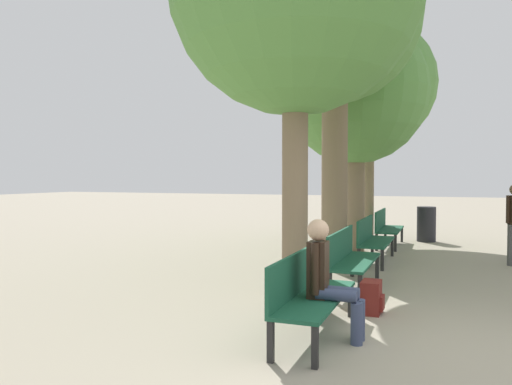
% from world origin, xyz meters
% --- Properties ---
extents(ground_plane, '(80.00, 80.00, 0.00)m').
position_xyz_m(ground_plane, '(0.00, 0.00, 0.00)').
color(ground_plane, gray).
extents(bench_row_0, '(0.52, 1.88, 0.90)m').
position_xyz_m(bench_row_0, '(-1.58, 0.09, 0.51)').
color(bench_row_0, '#195138').
rests_on(bench_row_0, ground_plane).
extents(bench_row_1, '(0.52, 1.88, 0.90)m').
position_xyz_m(bench_row_1, '(-1.58, 2.60, 0.51)').
color(bench_row_1, '#195138').
rests_on(bench_row_1, ground_plane).
extents(bench_row_2, '(0.52, 1.88, 0.90)m').
position_xyz_m(bench_row_2, '(-1.58, 5.11, 0.51)').
color(bench_row_2, '#195138').
rests_on(bench_row_2, ground_plane).
extents(bench_row_3, '(0.52, 1.88, 0.90)m').
position_xyz_m(bench_row_3, '(-1.58, 7.62, 0.51)').
color(bench_row_3, '#195138').
rests_on(bench_row_3, ground_plane).
extents(tree_row_1, '(3.21, 3.21, 6.34)m').
position_xyz_m(tree_row_1, '(-2.16, 4.22, 4.66)').
color(tree_row_1, '#7A664C').
rests_on(tree_row_1, ground_plane).
extents(tree_row_2, '(3.32, 3.32, 5.35)m').
position_xyz_m(tree_row_2, '(-2.16, 6.48, 3.66)').
color(tree_row_2, '#7A664C').
rests_on(tree_row_2, ground_plane).
extents(tree_row_3, '(3.55, 3.55, 6.01)m').
position_xyz_m(tree_row_3, '(-2.16, 8.65, 4.22)').
color(tree_row_3, '#7A664C').
rests_on(tree_row_3, ground_plane).
extents(person_seated, '(0.61, 0.35, 1.29)m').
position_xyz_m(person_seated, '(-1.33, 0.05, 0.68)').
color(person_seated, '#384260').
rests_on(person_seated, ground_plane).
extents(backpack, '(0.28, 0.34, 0.41)m').
position_xyz_m(backpack, '(-1.04, 1.24, 0.20)').
color(backpack, maroon).
rests_on(backpack, ground_plane).
extents(trash_bin, '(0.49, 0.49, 0.93)m').
position_xyz_m(trash_bin, '(-0.66, 8.89, 0.47)').
color(trash_bin, '#232328').
rests_on(trash_bin, ground_plane).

